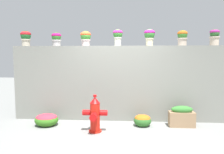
% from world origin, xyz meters
% --- Properties ---
extents(ground_plane, '(24.00, 24.00, 0.00)m').
position_xyz_m(ground_plane, '(0.00, 0.00, 0.00)').
color(ground_plane, gray).
extents(stone_wall, '(5.58, 0.39, 1.98)m').
position_xyz_m(stone_wall, '(0.00, 1.18, 0.99)').
color(stone_wall, gray).
rests_on(stone_wall, ground).
extents(potted_plant_0, '(0.28, 0.28, 0.42)m').
position_xyz_m(potted_plant_0, '(-2.50, 1.14, 2.24)').
color(potted_plant_0, beige).
rests_on(potted_plant_0, stone_wall).
extents(potted_plant_1, '(0.26, 0.26, 0.37)m').
position_xyz_m(potted_plant_1, '(-1.66, 1.16, 2.20)').
color(potted_plant_1, '#BAB3B3').
rests_on(potted_plant_1, stone_wall).
extents(potted_plant_2, '(0.28, 0.28, 0.40)m').
position_xyz_m(potted_plant_2, '(-0.86, 1.20, 2.22)').
color(potted_plant_2, beige).
rests_on(potted_plant_2, stone_wall).
extents(potted_plant_3, '(0.26, 0.26, 0.43)m').
position_xyz_m(potted_plant_3, '(-0.00, 1.15, 2.26)').
color(potted_plant_3, beige).
rests_on(potted_plant_3, stone_wall).
extents(potted_plant_4, '(0.29, 0.29, 0.44)m').
position_xyz_m(potted_plant_4, '(0.83, 1.19, 2.26)').
color(potted_plant_4, beige).
rests_on(potted_plant_4, stone_wall).
extents(potted_plant_5, '(0.26, 0.26, 0.41)m').
position_xyz_m(potted_plant_5, '(1.68, 1.19, 2.22)').
color(potted_plant_5, beige).
rests_on(potted_plant_5, stone_wall).
extents(potted_plant_6, '(0.26, 0.26, 0.43)m').
position_xyz_m(potted_plant_6, '(2.50, 1.21, 2.24)').
color(potted_plant_6, beige).
rests_on(potted_plant_6, stone_wall).
extents(fire_hydrant, '(0.56, 0.45, 0.85)m').
position_xyz_m(fire_hydrant, '(-0.47, 0.12, 0.39)').
color(fire_hydrant, red).
rests_on(fire_hydrant, ground).
extents(flower_bush_left, '(0.43, 0.38, 0.30)m').
position_xyz_m(flower_bush_left, '(0.64, 0.61, 0.15)').
color(flower_bush_left, '#316C29').
rests_on(flower_bush_left, ground).
extents(flower_bush_right, '(0.58, 0.52, 0.31)m').
position_xyz_m(flower_bush_right, '(-1.74, 0.49, 0.16)').
color(flower_bush_right, '#36731E').
rests_on(flower_bush_right, ground).
extents(planter_box, '(0.61, 0.25, 0.52)m').
position_xyz_m(planter_box, '(1.59, 0.64, 0.25)').
color(planter_box, '#987755').
rests_on(planter_box, ground).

